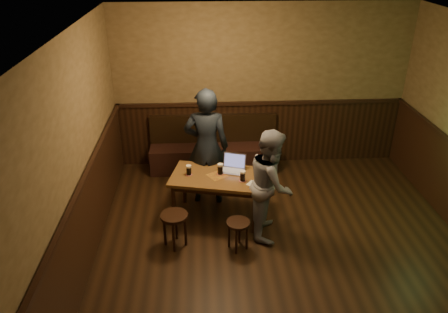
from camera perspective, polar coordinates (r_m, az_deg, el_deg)
room at (r=5.13m, az=8.96°, el=-2.85°), size 5.04×6.04×2.84m
bench at (r=7.67m, az=-1.36°, el=0.57°), size 2.20×0.50×0.95m
pub_table at (r=6.20m, az=-0.89°, el=-3.25°), size 1.42×1.00×0.69m
stool_left at (r=5.79m, az=-6.49°, el=-8.34°), size 0.39×0.39×0.49m
stool_right at (r=5.74m, az=1.85°, el=-9.21°), size 0.38×0.38×0.42m
pint_left at (r=6.16m, az=-4.63°, el=-1.77°), size 0.10×0.10×0.15m
pint_mid at (r=6.16m, az=-0.49°, el=-1.64°), size 0.10×0.10×0.16m
pint_right at (r=6.00m, az=2.45°, el=-2.55°), size 0.10×0.10×0.15m
laptop at (r=6.27m, az=1.26°, el=-1.30°), size 0.39×0.35×0.23m
menu at (r=5.95m, az=4.14°, el=-3.69°), size 0.27×0.25×0.00m
person_suit at (r=6.48m, az=-2.31°, el=1.24°), size 0.70×0.49×1.82m
person_grey at (r=5.85m, az=6.18°, el=-3.54°), size 0.70×0.84×1.54m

